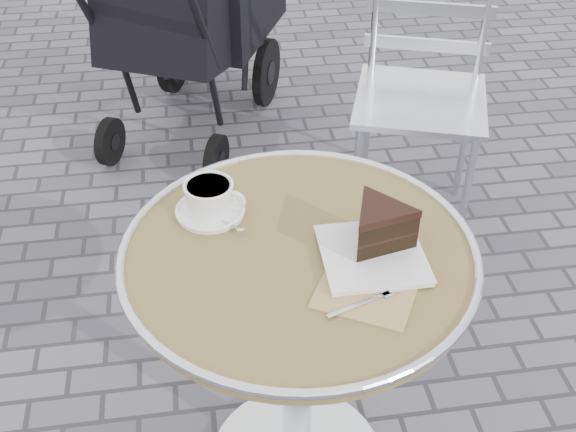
{
  "coord_description": "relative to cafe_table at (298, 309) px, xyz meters",
  "views": [
    {
      "loc": [
        -0.18,
        -1.06,
        1.67
      ],
      "look_at": [
        -0.01,
        0.05,
        0.78
      ],
      "focal_mm": 45.0,
      "sensor_mm": 36.0,
      "label": 1
    }
  ],
  "objects": [
    {
      "name": "cappuccino_set",
      "position": [
        -0.16,
        0.15,
        0.2
      ],
      "size": [
        0.15,
        0.16,
        0.07
      ],
      "rotation": [
        0.0,
        0.0,
        -0.34
      ],
      "color": "white",
      "rests_on": "cafe_table"
    },
    {
      "name": "baby_stroller",
      "position": [
        -0.15,
        1.77,
        -0.06
      ],
      "size": [
        0.89,
        1.19,
        1.13
      ],
      "rotation": [
        0.0,
        0.0,
        -0.43
      ],
      "color": "black",
      "rests_on": "ground"
    },
    {
      "name": "cake_plate_set",
      "position": [
        0.15,
        -0.03,
        0.21
      ],
      "size": [
        0.26,
        0.32,
        0.11
      ],
      "rotation": [
        0.0,
        0.0,
        -0.01
      ],
      "color": "tan",
      "rests_on": "cafe_table"
    },
    {
      "name": "bistro_chair",
      "position": [
        0.6,
        1.06,
        0.02
      ],
      "size": [
        0.54,
        0.54,
        0.95
      ],
      "rotation": [
        0.0,
        0.0,
        -0.33
      ],
      "color": "silver",
      "rests_on": "ground"
    },
    {
      "name": "cafe_table",
      "position": [
        0.0,
        0.0,
        0.0
      ],
      "size": [
        0.72,
        0.72,
        0.74
      ],
      "color": "silver",
      "rests_on": "ground"
    }
  ]
}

